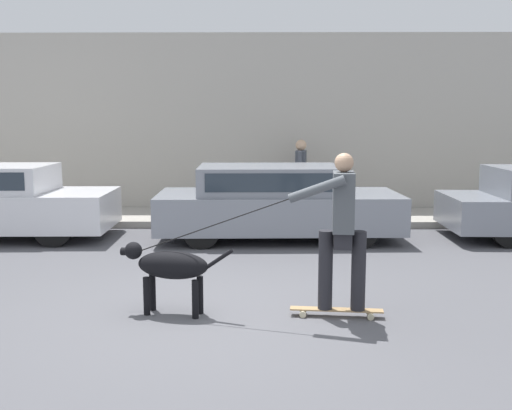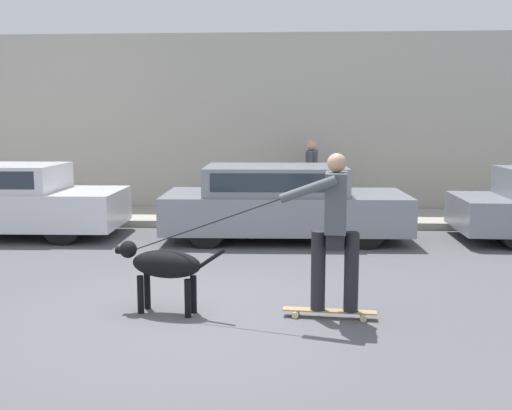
{
  "view_description": "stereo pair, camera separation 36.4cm",
  "coord_description": "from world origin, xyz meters",
  "px_view_note": "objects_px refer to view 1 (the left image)",
  "views": [
    {
      "loc": [
        0.53,
        -6.16,
        2.06
      ],
      "look_at": [
        0.45,
        1.61,
        0.95
      ],
      "focal_mm": 42.0,
      "sensor_mm": 36.0,
      "label": 1
    },
    {
      "loc": [
        0.89,
        -6.15,
        2.06
      ],
      "look_at": [
        0.45,
        1.61,
        0.95
      ],
      "focal_mm": 42.0,
      "sensor_mm": 36.0,
      "label": 2
    }
  ],
  "objects_px": {
    "parked_car_1": "(276,203)",
    "dog": "(170,267)",
    "skateboarder": "(341,225)",
    "pedestrian_with_bag": "(301,172)"
  },
  "relations": [
    {
      "from": "parked_car_1",
      "to": "dog",
      "type": "xyz_separation_m",
      "value": [
        -1.22,
        -4.1,
        -0.12
      ]
    },
    {
      "from": "skateboarder",
      "to": "dog",
      "type": "bearing_deg",
      "value": 3.02
    },
    {
      "from": "parked_car_1",
      "to": "dog",
      "type": "bearing_deg",
      "value": -108.23
    },
    {
      "from": "parked_car_1",
      "to": "pedestrian_with_bag",
      "type": "relative_size",
      "value": 2.77
    },
    {
      "from": "dog",
      "to": "pedestrian_with_bag",
      "type": "bearing_deg",
      "value": -93.78
    },
    {
      "from": "dog",
      "to": "pedestrian_with_bag",
      "type": "distance_m",
      "value": 6.67
    },
    {
      "from": "dog",
      "to": "pedestrian_with_bag",
      "type": "relative_size",
      "value": 0.81
    },
    {
      "from": "dog",
      "to": "skateboarder",
      "type": "distance_m",
      "value": 1.86
    },
    {
      "from": "dog",
      "to": "skateboarder",
      "type": "xyz_separation_m",
      "value": [
        1.8,
        -0.08,
        0.46
      ]
    },
    {
      "from": "parked_car_1",
      "to": "skateboarder",
      "type": "relative_size",
      "value": 1.58
    }
  ]
}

